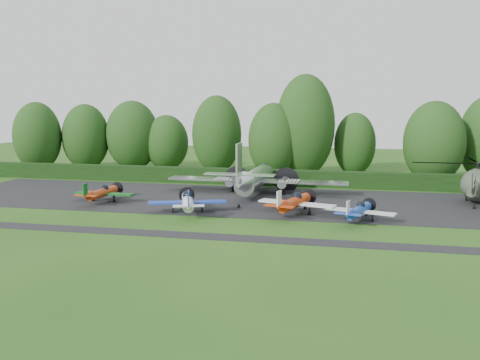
% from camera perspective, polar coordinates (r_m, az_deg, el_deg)
% --- Properties ---
extents(ground, '(160.00, 160.00, 0.00)m').
position_cam_1_polar(ground, '(47.36, -0.39, -4.37)').
color(ground, '#224E16').
rests_on(ground, ground).
extents(apron, '(70.00, 18.00, 0.01)m').
position_cam_1_polar(apron, '(56.96, 1.83, -2.22)').
color(apron, black).
rests_on(apron, ground).
extents(taxiway_verge, '(70.00, 2.00, 0.00)m').
position_cam_1_polar(taxiway_verge, '(41.69, -2.23, -6.12)').
color(taxiway_verge, black).
rests_on(taxiway_verge, ground).
extents(hedgerow, '(90.00, 1.60, 2.00)m').
position_cam_1_polar(hedgerow, '(67.65, 3.54, -0.57)').
color(hedgerow, black).
rests_on(hedgerow, ground).
extents(transport_plane, '(20.78, 15.93, 6.66)m').
position_cam_1_polar(transport_plane, '(60.06, 1.57, 0.12)').
color(transport_plane, silver).
rests_on(transport_plane, ground).
extents(light_plane_red, '(6.51, 6.84, 2.50)m').
position_cam_1_polar(light_plane_red, '(57.62, -14.48, -1.31)').
color(light_plane_red, '#AC350F').
rests_on(light_plane_red, ground).
extents(light_plane_white, '(7.37, 7.75, 2.83)m').
position_cam_1_polar(light_plane_white, '(50.39, -5.60, -2.27)').
color(light_plane_white, silver).
rests_on(light_plane_white, ground).
extents(light_plane_orange, '(7.36, 7.74, 2.83)m').
position_cam_1_polar(light_plane_orange, '(49.92, 5.84, -2.37)').
color(light_plane_orange, '#BB300B').
rests_on(light_plane_orange, ground).
extents(light_plane_blue, '(6.19, 6.51, 2.38)m').
position_cam_1_polar(light_plane_blue, '(48.02, 12.56, -3.18)').
color(light_plane_blue, '#1C44AB').
rests_on(light_plane_blue, ground).
extents(helicopter, '(13.19, 15.44, 4.25)m').
position_cam_1_polar(helicopter, '(60.28, 24.08, -0.16)').
color(helicopter, '#363F31').
rests_on(helicopter, ground).
extents(tree_0, '(7.19, 7.19, 10.51)m').
position_cam_1_polar(tree_0, '(87.40, -20.82, 4.36)').
color(tree_0, black).
rests_on(tree_0, ground).
extents(tree_1, '(5.90, 5.90, 8.98)m').
position_cam_1_polar(tree_1, '(78.38, 12.15, 3.76)').
color(tree_1, black).
rests_on(tree_1, ground).
extents(tree_2, '(8.15, 8.15, 10.71)m').
position_cam_1_polar(tree_2, '(84.81, -11.39, 4.70)').
color(tree_2, black).
rests_on(tree_2, ground).
extents(tree_3, '(8.30, 8.30, 14.34)m').
position_cam_1_polar(tree_3, '(75.73, 6.95, 5.77)').
color(tree_3, black).
rests_on(tree_3, ground).
extents(tree_4, '(7.27, 7.27, 11.45)m').
position_cam_1_polar(tree_4, '(78.93, -2.49, 4.87)').
color(tree_4, black).
rests_on(tree_4, ground).
extents(tree_6, '(7.09, 7.09, 10.37)m').
position_cam_1_polar(tree_6, '(74.80, 3.61, 4.26)').
color(tree_6, black).
rests_on(tree_6, ground).
extents(tree_8, '(6.72, 6.72, 8.51)m').
position_cam_1_polar(tree_8, '(83.57, -7.83, 3.97)').
color(tree_8, black).
rests_on(tree_8, ground).
extents(tree_9, '(7.15, 7.15, 10.18)m').
position_cam_1_polar(tree_9, '(86.29, -16.13, 4.42)').
color(tree_9, black).
rests_on(tree_9, ground).
extents(tree_10, '(7.75, 7.75, 10.62)m').
position_cam_1_polar(tree_10, '(72.58, 20.00, 3.76)').
color(tree_10, black).
rests_on(tree_10, ground).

